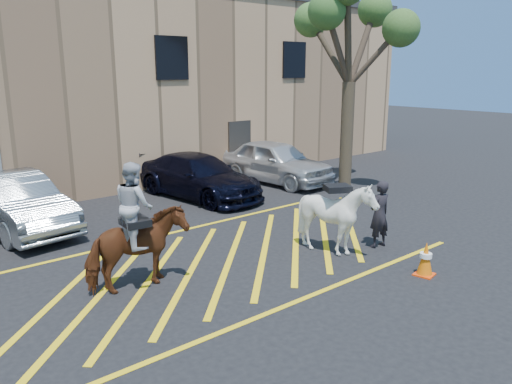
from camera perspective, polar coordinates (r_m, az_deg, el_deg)
ground at (r=11.70m, az=-3.89°, el=-7.28°), size 90.00×90.00×0.00m
car_silver_sedan at (r=14.68m, az=-25.89°, el=-1.14°), size 2.18×4.82×1.54m
car_blue_suv at (r=16.88m, az=-6.57°, el=1.80°), size 2.62×5.15×1.43m
car_white_suv at (r=19.03m, az=2.24°, el=3.52°), size 2.32×4.88×1.61m
handler at (r=12.36m, az=13.91°, el=-2.48°), size 0.65×0.47×1.65m
warehouse at (r=21.80m, az=-23.43°, el=11.26°), size 32.42×10.20×7.30m
hatching_zone at (r=11.47m, az=-3.00°, el=-7.67°), size 12.60×5.12×0.01m
mounted_bay at (r=9.92m, az=-13.54°, el=-5.28°), size 1.98×1.01×2.54m
saddled_white at (r=11.70m, az=9.17°, el=-2.83°), size 2.02×2.09×1.77m
traffic_cone at (r=11.08m, az=18.81°, el=-7.23°), size 0.45×0.45×0.73m
tree at (r=17.63m, az=10.84°, el=18.43°), size 3.99×4.37×7.31m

